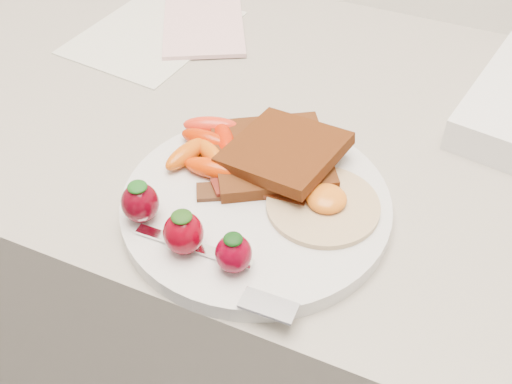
% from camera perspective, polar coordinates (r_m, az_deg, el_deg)
% --- Properties ---
extents(counter, '(2.00, 0.60, 0.90)m').
position_cam_1_polar(counter, '(1.10, 3.59, -12.69)').
color(counter, gray).
rests_on(counter, ground).
extents(plate, '(0.27, 0.27, 0.02)m').
position_cam_1_polar(plate, '(0.64, 0.00, -1.22)').
color(plate, silver).
rests_on(plate, counter).
extents(toast_lower, '(0.16, 0.16, 0.01)m').
position_cam_1_polar(toast_lower, '(0.68, 1.38, 3.32)').
color(toast_lower, black).
rests_on(toast_lower, plate).
extents(toast_upper, '(0.12, 0.12, 0.03)m').
position_cam_1_polar(toast_upper, '(0.66, 2.52, 3.67)').
color(toast_upper, black).
rests_on(toast_upper, toast_lower).
extents(fried_egg, '(0.14, 0.14, 0.02)m').
position_cam_1_polar(fried_egg, '(0.63, 6.06, -1.02)').
color(fried_egg, beige).
rests_on(fried_egg, plate).
extents(bacon_strips, '(0.11, 0.09, 0.01)m').
position_cam_1_polar(bacon_strips, '(0.65, -0.11, 0.60)').
color(bacon_strips, black).
rests_on(bacon_strips, plate).
extents(baby_carrots, '(0.10, 0.11, 0.02)m').
position_cam_1_polar(baby_carrots, '(0.69, -4.23, 4.07)').
color(baby_carrots, '#C32600').
rests_on(baby_carrots, plate).
extents(strawberries, '(0.14, 0.05, 0.05)m').
position_cam_1_polar(strawberries, '(0.59, -6.72, -3.07)').
color(strawberries, '#54010E').
rests_on(strawberries, plate).
extents(fork, '(0.17, 0.05, 0.00)m').
position_cam_1_polar(fork, '(0.57, -2.68, -7.12)').
color(fork, white).
rests_on(fork, plate).
extents(paper_sheet, '(0.19, 0.25, 0.00)m').
position_cam_1_polar(paper_sheet, '(0.95, -9.07, 13.85)').
color(paper_sheet, silver).
rests_on(paper_sheet, counter).
extents(notepad, '(0.18, 0.20, 0.01)m').
position_cam_1_polar(notepad, '(0.94, -4.69, 14.45)').
color(notepad, beige).
rests_on(notepad, paper_sheet).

